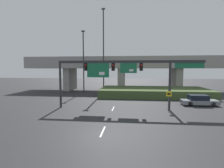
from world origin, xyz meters
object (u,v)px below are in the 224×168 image
Objects in this scene: signal_gantry at (123,69)px; highway_light_pole_near at (103,49)px; speed_limit_sign at (169,98)px; parked_sedan_near_right at (199,101)px; highway_light_pole_far at (83,60)px.

highway_light_pole_near is (-4.68, 14.56, 4.07)m from signal_gantry.
speed_limit_sign reaches higher than parked_sedan_near_right.
speed_limit_sign is 0.50× the size of parked_sedan_near_right.
highway_light_pole_near reaches higher than parked_sedan_near_right.
parked_sedan_near_right is at bearing 39.64° from speed_limit_sign.
speed_limit_sign is 19.78m from highway_light_pole_near.
highway_light_pole_far reaches higher than signal_gantry.
highway_light_pole_far is at bearing 133.28° from speed_limit_sign.
parked_sedan_near_right is (4.90, 4.06, -0.93)m from speed_limit_sign.
highway_light_pole_far is (-14.37, 15.26, 5.24)m from speed_limit_sign.
signal_gantry is at bearing -164.31° from parked_sedan_near_right.
signal_gantry is 1.03× the size of highway_light_pole_near.
speed_limit_sign is 6.42m from parked_sedan_near_right.
parked_sedan_near_right is (19.27, -11.20, -6.17)m from highway_light_pole_far.
signal_gantry is 1.38× the size of highway_light_pole_far.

